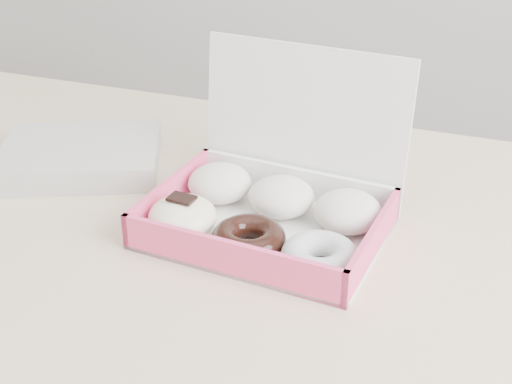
% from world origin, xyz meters
% --- Properties ---
extents(table, '(1.20, 0.80, 0.75)m').
position_xyz_m(table, '(0.00, 0.00, 0.67)').
color(table, '#D3B38B').
rests_on(table, ground).
extents(donut_box, '(0.30, 0.26, 0.20)m').
position_xyz_m(donut_box, '(0.14, 0.02, 0.78)').
color(donut_box, white).
rests_on(donut_box, table).
extents(newspapers, '(0.28, 0.25, 0.04)m').
position_xyz_m(newspapers, '(-0.17, 0.09, 0.77)').
color(newspapers, beige).
rests_on(newspapers, table).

